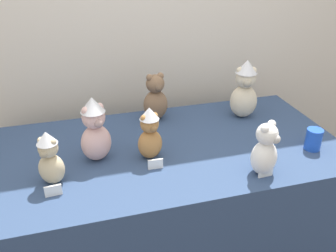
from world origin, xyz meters
TOP-DOWN VIEW (x-y plane):
  - wall_back at (0.00, 0.96)m, footprint 7.00×0.08m
  - display_table at (0.00, 0.25)m, footprint 1.79×0.91m
  - teddy_bear_blush at (-0.36, 0.23)m, footprint 0.18×0.17m
  - teddy_bear_caramel at (-0.11, 0.18)m, footprint 0.14×0.13m
  - teddy_bear_mocha at (0.02, 0.58)m, footprint 0.16×0.15m
  - teddy_bear_snow at (0.35, -0.08)m, footprint 0.17×0.16m
  - teddy_bear_sand at (-0.56, 0.10)m, footprint 0.15×0.14m
  - teddy_bear_cream at (0.52, 0.47)m, footprint 0.19×0.17m
  - party_cup_blue at (0.70, 0.04)m, footprint 0.08×0.08m
  - name_card_front_left at (-0.56, -0.00)m, footprint 0.07×0.01m
  - name_card_front_middle at (-0.11, 0.08)m, footprint 0.07×0.01m
  - name_card_front_right at (0.35, -0.12)m, footprint 0.07×0.01m

SIDE VIEW (x-z plane):
  - display_table at x=0.00m, z-range 0.00..0.77m
  - name_card_front_left at x=-0.56m, z-range 0.77..0.82m
  - name_card_front_middle at x=-0.11m, z-range 0.77..0.82m
  - name_card_front_right at x=0.35m, z-range 0.77..0.82m
  - party_cup_blue at x=0.70m, z-range 0.77..0.88m
  - teddy_bear_snow at x=0.35m, z-range 0.76..1.01m
  - teddy_bear_sand at x=-0.56m, z-range 0.76..1.01m
  - teddy_bear_caramel at x=-0.11m, z-range 0.76..1.03m
  - teddy_bear_mocha at x=0.02m, z-range 0.76..1.04m
  - teddy_bear_blush at x=-0.36m, z-range 0.76..1.08m
  - teddy_bear_cream at x=0.52m, z-range 0.76..1.11m
  - wall_back at x=0.00m, z-range 0.00..2.60m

